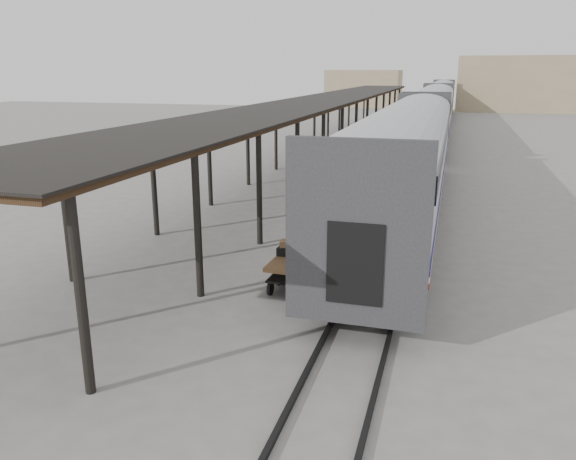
# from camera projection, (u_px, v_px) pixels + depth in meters

# --- Properties ---
(ground) EXTENTS (160.00, 160.00, 0.00)m
(ground) POSITION_uv_depth(u_px,v_px,m) (270.00, 276.00, 16.90)
(ground) COLOR slate
(ground) RESTS_ON ground
(train) EXTENTS (3.45, 76.01, 4.01)m
(train) POSITION_uv_depth(u_px,v_px,m) (432.00, 111.00, 46.50)
(train) COLOR silver
(train) RESTS_ON ground
(canopy) EXTENTS (4.90, 64.30, 4.15)m
(canopy) POSITION_uv_depth(u_px,v_px,m) (330.00, 100.00, 38.87)
(canopy) COLOR #422B19
(canopy) RESTS_ON ground
(rails) EXTENTS (1.54, 150.00, 0.12)m
(rails) POSITION_uv_depth(u_px,v_px,m) (430.00, 143.00, 47.41)
(rails) COLOR black
(rails) RESTS_ON ground
(building_far) EXTENTS (18.00, 10.00, 8.00)m
(building_far) POSITION_uv_depth(u_px,v_px,m) (519.00, 84.00, 84.05)
(building_far) COLOR tan
(building_far) RESTS_ON ground
(building_left) EXTENTS (12.00, 8.00, 6.00)m
(building_left) POSITION_uv_depth(u_px,v_px,m) (364.00, 88.00, 94.47)
(building_left) COLOR tan
(building_left) RESTS_ON ground
(baggage_cart) EXTENTS (1.35, 2.45, 0.86)m
(baggage_cart) POSITION_uv_depth(u_px,v_px,m) (298.00, 264.00, 15.99)
(baggage_cart) COLOR brown
(baggage_cart) RESTS_ON ground
(suitcase_stack) EXTENTS (1.26, 1.13, 0.58)m
(suitcase_stack) POSITION_uv_depth(u_px,v_px,m) (298.00, 246.00, 16.27)
(suitcase_stack) COLOR #393A3C
(suitcase_stack) RESTS_ON baggage_cart
(luggage_tug) EXTENTS (1.51, 1.86, 1.43)m
(luggage_tug) POSITION_uv_depth(u_px,v_px,m) (330.00, 157.00, 35.69)
(luggage_tug) COLOR maroon
(luggage_tug) RESTS_ON ground
(porter) EXTENTS (0.58, 0.74, 1.79)m
(porter) POSITION_uv_depth(u_px,v_px,m) (299.00, 233.00, 15.04)
(porter) COLOR navy
(porter) RESTS_ON baggage_cart
(pedestrian) EXTENTS (1.20, 0.61, 1.97)m
(pedestrian) POSITION_uv_depth(u_px,v_px,m) (303.00, 159.00, 32.61)
(pedestrian) COLOR black
(pedestrian) RESTS_ON ground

